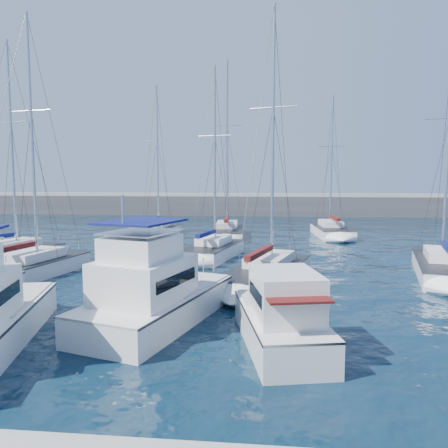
# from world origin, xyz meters

# --- Properties ---
(ground) EXTENTS (220.00, 220.00, 0.00)m
(ground) POSITION_xyz_m (0.00, 0.00, 0.00)
(ground) COLOR black
(ground) RESTS_ON ground
(breakwater) EXTENTS (160.00, 6.00, 4.45)m
(breakwater) POSITION_xyz_m (0.00, 52.00, 1.05)
(breakwater) COLOR #424244
(breakwater) RESTS_ON ground
(motor_yacht_stbd_inner) EXTENTS (5.53, 8.69, 4.69)m
(motor_yacht_stbd_inner) POSITION_xyz_m (0.42, -1.31, 1.13)
(motor_yacht_stbd_inner) COLOR silver
(motor_yacht_stbd_inner) RESTS_ON ground
(motor_yacht_stbd_outer) EXTENTS (3.63, 6.41, 3.20)m
(motor_yacht_stbd_outer) POSITION_xyz_m (5.50, -3.25, 0.94)
(motor_yacht_stbd_outer) COLOR silver
(motor_yacht_stbd_outer) RESTS_ON ground
(sailboat_mid_a) EXTENTS (5.31, 8.44, 15.58)m
(sailboat_mid_a) POSITION_xyz_m (-12.97, 10.19, 0.54)
(sailboat_mid_a) COLOR silver
(sailboat_mid_a) RESTS_ON ground
(sailboat_mid_b) EXTENTS (4.61, 8.77, 15.82)m
(sailboat_mid_b) POSITION_xyz_m (-9.20, 6.20, 0.53)
(sailboat_mid_b) COLOR silver
(sailboat_mid_b) RESTS_ON ground
(sailboat_mid_c) EXTENTS (4.46, 7.66, 14.38)m
(sailboat_mid_c) POSITION_xyz_m (0.89, 13.58, 0.53)
(sailboat_mid_c) COLOR white
(sailboat_mid_c) RESTS_ON ground
(sailboat_mid_d) EXTENTS (5.55, 9.41, 15.77)m
(sailboat_mid_d) POSITION_xyz_m (4.99, 6.21, 0.52)
(sailboat_mid_d) COLOR silver
(sailboat_mid_d) RESTS_ON ground
(sailboat_mid_e) EXTENTS (5.10, 9.29, 15.15)m
(sailboat_mid_e) POSITION_xyz_m (15.57, 8.92, 0.52)
(sailboat_mid_e) COLOR white
(sailboat_mid_e) RESTS_ON ground
(sailboat_back_a) EXTENTS (3.44, 8.16, 15.38)m
(sailboat_back_a) POSITION_xyz_m (-6.10, 24.31, 0.53)
(sailboat_back_a) COLOR white
(sailboat_back_a) RESTS_ON ground
(sailboat_back_b) EXTENTS (3.69, 9.01, 17.83)m
(sailboat_back_b) POSITION_xyz_m (0.96, 24.71, 0.55)
(sailboat_back_b) COLOR silver
(sailboat_back_b) RESTS_ON ground
(sailboat_back_c) EXTENTS (3.55, 8.68, 14.56)m
(sailboat_back_c) POSITION_xyz_m (11.45, 26.90, 0.52)
(sailboat_back_c) COLOR white
(sailboat_back_c) RESTS_ON ground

